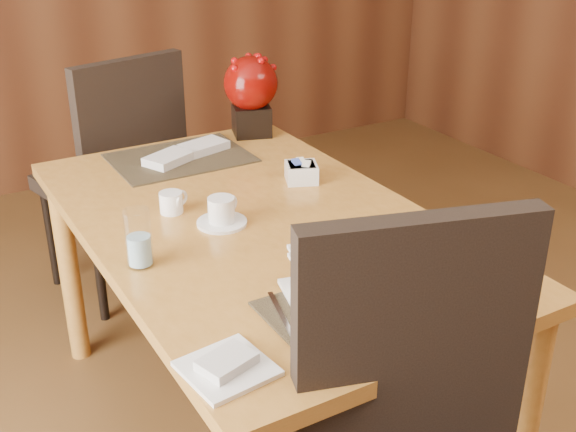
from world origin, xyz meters
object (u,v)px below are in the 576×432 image
water_glass (139,238)px  sugar_caddy (301,172)px  dining_table (257,249)px  bread_plate (227,369)px  berry_decor (251,91)px  creamer_jug (171,203)px  far_chair (119,166)px  soup_setting (354,286)px  coffee_cup (221,213)px

water_glass → sugar_caddy: size_ratio=1.55×
dining_table → bread_plate: bread_plate is taller
berry_decor → water_glass: bearing=-132.9°
dining_table → water_glass: size_ratio=10.12×
dining_table → creamer_jug: 0.28m
sugar_caddy → far_chair: size_ratio=0.09×
dining_table → berry_decor: bearing=63.4°
dining_table → berry_decor: (0.33, 0.66, 0.26)m
dining_table → soup_setting: soup_setting is taller
dining_table → sugar_caddy: sugar_caddy is taller
soup_setting → berry_decor: bearing=86.9°
sugar_caddy → soup_setting: bearing=-112.3°
sugar_caddy → berry_decor: berry_decor is taller
coffee_cup → sugar_caddy: coffee_cup is taller
water_glass → far_chair: 1.19m
water_glass → dining_table: bearing=14.2°
dining_table → coffee_cup: size_ratio=10.84×
bread_plate → far_chair: 1.65m
bread_plate → far_chair: size_ratio=0.16×
water_glass → bread_plate: 0.49m
creamer_jug → far_chair: size_ratio=0.08×
creamer_jug → bread_plate: (-0.18, -0.74, -0.03)m
soup_setting → creamer_jug: soup_setting is taller
dining_table → sugar_caddy: (0.25, 0.17, 0.13)m
coffee_cup → sugar_caddy: (0.35, 0.16, -0.00)m
dining_table → sugar_caddy: 0.33m
coffee_cup → berry_decor: size_ratio=0.48×
coffee_cup → berry_decor: (0.43, 0.64, 0.13)m
water_glass → far_chair: size_ratio=0.14×
soup_setting → far_chair: far_chair is taller
berry_decor → bread_plate: (-0.70, -1.24, -0.16)m
dining_table → coffee_cup: (-0.10, 0.02, 0.13)m
creamer_jug → far_chair: 0.90m
dining_table → berry_decor: 0.78m
water_glass → soup_setting: bearing=-50.7°
creamer_jug → water_glass: bearing=-143.6°
dining_table → bread_plate: size_ratio=9.43×
coffee_cup → far_chair: size_ratio=0.14×
soup_setting → water_glass: (-0.34, 0.42, 0.02)m
dining_table → bread_plate: (-0.37, -0.58, 0.10)m
dining_table → far_chair: size_ratio=1.46×
creamer_jug → sugar_caddy: bearing=-15.9°
creamer_jug → berry_decor: 0.73m
soup_setting → sugar_caddy: soup_setting is taller
coffee_cup → soup_setting: bearing=-82.5°
soup_setting → bread_plate: (-0.34, -0.07, -0.05)m
creamer_jug → sugar_caddy: (0.44, 0.02, -0.00)m
water_glass → creamer_jug: bearing=54.3°
coffee_cup → bread_plate: coffee_cup is taller
creamer_jug → dining_table: bearing=-58.1°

